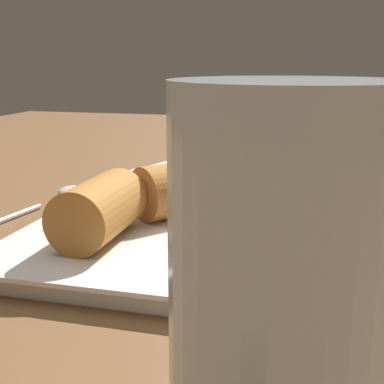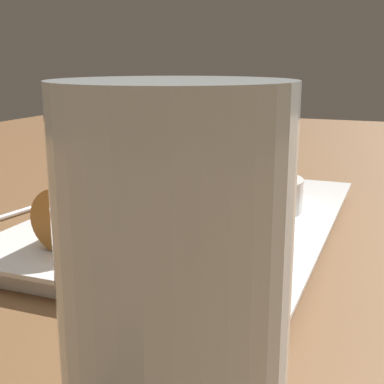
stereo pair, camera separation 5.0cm
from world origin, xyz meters
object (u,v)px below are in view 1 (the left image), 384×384
Objects in this scene: spoon at (55,198)px; napkin at (207,167)px; dipping_bowl_far at (247,220)px; drinking_glass at (282,304)px; dipping_bowl_near at (254,190)px; serving_plate at (192,221)px.

spoon is 22.63cm from napkin.
dipping_bowl_far is 21.10cm from drinking_glass.
drinking_glass is (29.13, 5.03, 3.73)cm from dipping_bowl_near.
dipping_bowl_near and dipping_bowl_far have the same top height.
dipping_bowl_near is 0.58× the size of drinking_glass.
napkin is at bearing 151.05° from spoon.
dipping_bowl_near is 1.00× the size of dipping_bowl_far.
dipping_bowl_far is at bearing 43.31° from serving_plate.
dipping_bowl_far is at bearing -168.23° from drinking_glass.
dipping_bowl_far reaches higher than spoon.
napkin is at bearing -157.09° from dipping_bowl_near.
dipping_bowl_far is at bearing 5.15° from dipping_bowl_near.
drinking_glass reaches higher than dipping_bowl_far.
dipping_bowl_near is 0.43× the size of spoon.
dipping_bowl_near is 20.35cm from spoon.
dipping_bowl_far is 23.60cm from spoon.
dipping_bowl_near is at bearing 22.91° from napkin.
dipping_bowl_near reaches higher than spoon.
dipping_bowl_near is 29.79cm from drinking_glass.
spoon is (-4.86, -15.43, -0.29)cm from serving_plate.
drinking_glass is (31.00, 25.14, 6.23)cm from spoon.
dipping_bowl_near reaches higher than napkin.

